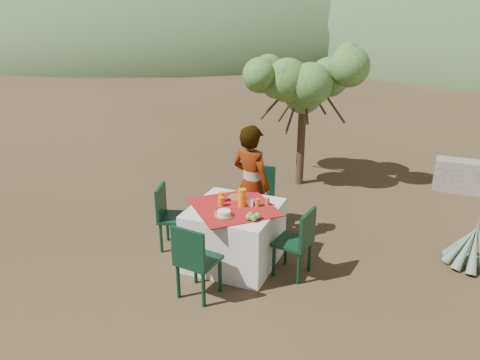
# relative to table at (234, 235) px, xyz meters

# --- Properties ---
(ground) EXTENTS (160.00, 160.00, 0.00)m
(ground) POSITION_rel_table_xyz_m (-0.06, 0.26, -0.38)
(ground) COLOR #352518
(ground) RESTS_ON ground
(table) EXTENTS (1.30, 1.30, 0.76)m
(table) POSITION_rel_table_xyz_m (0.00, 0.00, 0.00)
(table) COLOR white
(table) RESTS_ON ground
(chair_far) EXTENTS (0.44, 0.44, 0.90)m
(chair_far) POSITION_rel_table_xyz_m (-0.08, 1.06, 0.12)
(chair_far) COLOR black
(chair_far) RESTS_ON ground
(chair_near) EXTENTS (0.46, 0.46, 0.89)m
(chair_near) POSITION_rel_table_xyz_m (-0.09, -0.87, 0.11)
(chair_near) COLOR black
(chair_near) RESTS_ON ground
(chair_left) EXTENTS (0.50, 0.50, 0.87)m
(chair_left) POSITION_rel_table_xyz_m (-0.94, 0.03, 0.10)
(chair_left) COLOR black
(chair_left) RESTS_ON ground
(chair_right) EXTENTS (0.45, 0.45, 0.86)m
(chair_right) POSITION_rel_table_xyz_m (0.82, -0.00, 0.10)
(chair_right) COLOR black
(chair_right) RESTS_ON ground
(person) EXTENTS (0.69, 0.56, 1.62)m
(person) POSITION_rel_table_xyz_m (-0.02, 0.63, 0.43)
(person) COLOR #8C6651
(person) RESTS_ON ground
(shrub_tree) EXTENTS (1.83, 1.79, 2.15)m
(shrub_tree) POSITION_rel_table_xyz_m (0.08, 3.01, 1.32)
(shrub_tree) COLOR #413220
(shrub_tree) RESTS_ON ground
(agave) EXTENTS (0.69, 0.71, 0.75)m
(agave) POSITION_rel_table_xyz_m (2.76, 1.07, -0.13)
(agave) COLOR slate
(agave) RESTS_ON ground
(hill_near_left) EXTENTS (40.00, 40.00, 16.00)m
(hill_near_left) POSITION_rel_table_xyz_m (-18.06, 30.26, -0.38)
(hill_near_left) COLOR #3B5A32
(hill_near_left) RESTS_ON ground
(hill_far_center) EXTENTS (60.00, 60.00, 24.00)m
(hill_far_center) POSITION_rel_table_xyz_m (-4.06, 52.26, -0.38)
(hill_far_center) COLOR slate
(hill_far_center) RESTS_ON ground
(plate_far) EXTENTS (0.24, 0.24, 0.01)m
(plate_far) POSITION_rel_table_xyz_m (-0.07, 0.26, 0.39)
(plate_far) COLOR brown
(plate_far) RESTS_ON table
(plate_near) EXTENTS (0.20, 0.20, 0.01)m
(plate_near) POSITION_rel_table_xyz_m (-0.04, -0.23, 0.39)
(plate_near) COLOR brown
(plate_near) RESTS_ON table
(glass_far) EXTENTS (0.07, 0.07, 0.12)m
(glass_far) POSITION_rel_table_xyz_m (-0.21, 0.10, 0.44)
(glass_far) COLOR orange
(glass_far) RESTS_ON table
(glass_near) EXTENTS (0.07, 0.07, 0.11)m
(glass_near) POSITION_rel_table_xyz_m (-0.15, -0.04, 0.44)
(glass_near) COLOR orange
(glass_near) RESTS_ON table
(juice_pitcher) EXTENTS (0.10, 0.10, 0.22)m
(juice_pitcher) POSITION_rel_table_xyz_m (0.08, 0.05, 0.49)
(juice_pitcher) COLOR orange
(juice_pitcher) RESTS_ON table
(bowl_plate) EXTENTS (0.22, 0.22, 0.01)m
(bowl_plate) POSITION_rel_table_xyz_m (-0.00, -0.29, 0.39)
(bowl_plate) COLOR brown
(bowl_plate) RESTS_ON table
(white_bowl) EXTENTS (0.15, 0.15, 0.06)m
(white_bowl) POSITION_rel_table_xyz_m (-0.00, -0.29, 0.42)
(white_bowl) COLOR white
(white_bowl) RESTS_ON bowl_plate
(jar_left) EXTENTS (0.06, 0.06, 0.09)m
(jar_left) POSITION_rel_table_xyz_m (0.26, 0.12, 0.43)
(jar_left) COLOR #C87223
(jar_left) RESTS_ON table
(jar_right) EXTENTS (0.06, 0.06, 0.09)m
(jar_right) POSITION_rel_table_xyz_m (0.35, 0.21, 0.43)
(jar_right) COLOR #C87223
(jar_right) RESTS_ON table
(napkin_holder) EXTENTS (0.08, 0.05, 0.09)m
(napkin_holder) POSITION_rel_table_xyz_m (0.18, 0.09, 0.43)
(napkin_holder) COLOR white
(napkin_holder) RESTS_ON table
(fruit_cluster) EXTENTS (0.16, 0.14, 0.08)m
(fruit_cluster) POSITION_rel_table_xyz_m (0.33, -0.25, 0.42)
(fruit_cluster) COLOR #559034
(fruit_cluster) RESTS_ON table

